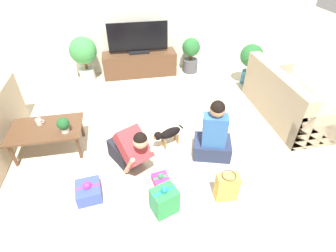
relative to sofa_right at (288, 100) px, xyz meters
name	(u,v)px	position (x,y,z in m)	size (l,w,h in m)	color
ground_plane	(151,141)	(-2.40, -0.27, -0.30)	(16.00, 16.00, 0.00)	beige
wall_back	(131,10)	(-2.40, 2.36, 1.00)	(8.40, 0.06, 2.60)	white
sofa_right	(288,100)	(0.00, 0.00, 0.00)	(0.89, 1.79, 0.84)	tan
coffee_table	(46,130)	(-3.87, -0.20, 0.07)	(0.99, 0.63, 0.41)	brown
tv_console	(140,64)	(-2.33, 2.07, -0.04)	(1.57, 0.45, 0.51)	brown
tv	(138,40)	(-2.33, 2.07, 0.49)	(1.24, 0.20, 0.64)	black
potted_plant_corner_right	(251,59)	(-0.15, 1.24, 0.23)	(0.45, 0.45, 0.83)	#336B84
potted_plant_back_left	(84,54)	(-3.46, 2.02, 0.28)	(0.55, 0.55, 0.93)	beige
potted_plant_back_right	(191,54)	(-1.19, 2.02, 0.12)	(0.39, 0.39, 0.76)	#4C4C51
person_kneeling	(130,149)	(-2.73, -0.76, 0.03)	(0.63, 0.80, 0.76)	#23232D
person_sitting	(214,136)	(-1.58, -0.74, 0.05)	(0.61, 0.57, 0.94)	#283351
dog	(168,134)	(-2.17, -0.43, -0.07)	(0.50, 0.27, 0.32)	black
gift_box_a	(164,200)	(-2.41, -1.54, -0.13)	(0.34, 0.31, 0.40)	#2D934C
gift_box_b	(89,191)	(-3.29, -1.18, -0.20)	(0.32, 0.35, 0.25)	#3D51BC
gift_box_c	(161,180)	(-2.39, -1.14, -0.24)	(0.23, 0.24, 0.17)	#CC3389
gift_bag_a	(227,187)	(-1.65, -1.50, -0.11)	(0.27, 0.18, 0.39)	#E5B74C
mug	(39,122)	(-3.96, -0.10, 0.16)	(0.12, 0.08, 0.09)	silver
tabletop_plant	(63,125)	(-3.58, -0.34, 0.24)	(0.17, 0.17, 0.22)	beige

